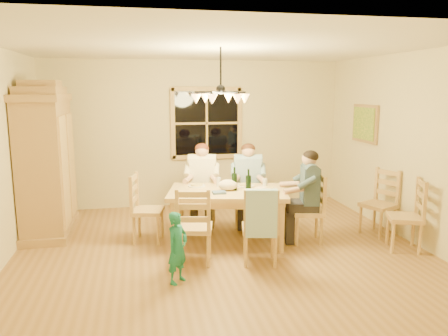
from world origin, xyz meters
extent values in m
plane|color=olive|center=(0.00, 0.00, 0.00)|extent=(5.50, 5.50, 0.00)
cube|color=white|center=(0.00, 0.00, 2.70)|extent=(5.50, 5.00, 0.02)
cube|color=beige|center=(0.00, 2.50, 1.35)|extent=(5.50, 0.02, 2.70)
cube|color=beige|center=(2.75, 0.00, 1.35)|extent=(0.02, 5.00, 2.70)
cube|color=black|center=(0.20, 2.48, 1.55)|extent=(1.20, 0.03, 1.20)
cube|color=tan|center=(0.20, 2.46, 1.55)|extent=(1.30, 0.06, 1.30)
cube|color=#A27A46|center=(2.72, 1.20, 1.60)|extent=(0.04, 0.78, 0.64)
cube|color=#1E6B2D|center=(2.69, 1.20, 1.60)|extent=(0.02, 0.68, 0.54)
cylinder|color=black|center=(0.00, 0.00, 2.44)|extent=(0.02, 0.02, 0.53)
sphere|color=black|center=(0.00, 0.00, 2.17)|extent=(0.12, 0.12, 0.12)
cylinder|color=black|center=(0.16, 0.00, 2.13)|extent=(0.34, 0.02, 0.02)
cone|color=#FFB259|center=(0.32, 0.00, 2.05)|extent=(0.13, 0.13, 0.12)
cylinder|color=black|center=(0.08, 0.14, 2.13)|extent=(0.19, 0.31, 0.02)
cone|color=#FFB259|center=(0.16, 0.28, 2.05)|extent=(0.13, 0.13, 0.12)
cylinder|color=black|center=(-0.08, 0.14, 2.13)|extent=(0.19, 0.31, 0.02)
cone|color=#FFB259|center=(-0.16, 0.28, 2.05)|extent=(0.13, 0.13, 0.12)
cylinder|color=black|center=(-0.16, 0.00, 2.13)|extent=(0.34, 0.02, 0.02)
cone|color=#FFB259|center=(-0.32, 0.00, 2.05)|extent=(0.13, 0.13, 0.12)
cylinder|color=black|center=(-0.08, -0.14, 2.13)|extent=(0.19, 0.31, 0.02)
cone|color=#FFB259|center=(-0.16, -0.28, 2.05)|extent=(0.13, 0.13, 0.12)
cylinder|color=black|center=(0.08, -0.14, 2.13)|extent=(0.19, 0.31, 0.02)
cone|color=#FFB259|center=(0.16, -0.28, 2.05)|extent=(0.13, 0.13, 0.12)
cube|color=#A27A46|center=(-2.43, 1.23, 1.00)|extent=(0.60, 1.30, 2.00)
cube|color=#A27A46|center=(-2.43, 1.23, 2.05)|extent=(0.66, 1.40, 0.10)
cube|color=#A27A46|center=(-2.43, 1.23, 2.15)|extent=(0.58, 1.00, 0.12)
cube|color=#A27A46|center=(-2.43, 1.23, 2.25)|extent=(0.52, 0.55, 0.10)
cube|color=tan|center=(-2.12, 0.90, 1.00)|extent=(0.03, 0.55, 1.60)
cube|color=tan|center=(-2.12, 1.56, 1.00)|extent=(0.03, 0.55, 1.60)
cube|color=#A27A46|center=(-2.43, 1.23, 0.06)|extent=(0.66, 1.40, 0.12)
cube|color=tan|center=(0.16, 0.31, 0.73)|extent=(1.82, 1.33, 0.06)
cube|color=tan|center=(0.16, 0.31, 0.65)|extent=(1.64, 1.15, 0.10)
cylinder|color=tan|center=(-0.63, 0.07, 0.35)|extent=(0.09, 0.09, 0.70)
cylinder|color=tan|center=(0.78, -0.24, 0.35)|extent=(0.09, 0.09, 0.70)
cylinder|color=tan|center=(-0.47, 0.85, 0.35)|extent=(0.09, 0.09, 0.70)
cylinder|color=tan|center=(0.95, 0.55, 0.35)|extent=(0.09, 0.09, 0.70)
cube|color=tan|center=(-0.08, 1.15, 0.45)|extent=(0.52, 0.50, 0.06)
cube|color=tan|center=(-0.08, 1.15, 0.72)|extent=(0.38, 0.13, 0.54)
cube|color=tan|center=(0.63, 1.00, 0.45)|extent=(0.52, 0.50, 0.06)
cube|color=tan|center=(0.63, 1.00, 0.72)|extent=(0.38, 0.13, 0.54)
cube|color=tan|center=(-0.41, -0.37, 0.45)|extent=(0.52, 0.50, 0.06)
cube|color=tan|center=(-0.41, -0.37, 0.72)|extent=(0.38, 0.13, 0.54)
cube|color=tan|center=(0.40, -0.54, 0.45)|extent=(0.52, 0.50, 0.06)
cube|color=tan|center=(0.40, -0.54, 0.72)|extent=(0.38, 0.13, 0.54)
cube|color=tan|center=(-0.96, 0.55, 0.45)|extent=(0.50, 0.52, 0.06)
cube|color=tan|center=(-0.96, 0.55, 0.72)|extent=(0.13, 0.38, 0.54)
cube|color=tan|center=(1.27, 0.07, 0.45)|extent=(0.50, 0.52, 0.06)
cube|color=tan|center=(1.27, 0.07, 0.72)|extent=(0.13, 0.38, 0.54)
cube|color=#F2E5BB|center=(-0.08, 1.15, 0.84)|extent=(0.44, 0.30, 0.52)
cube|color=#262328|center=(-0.08, 1.15, 0.53)|extent=(0.46, 0.49, 0.14)
sphere|color=tan|center=(-0.08, 1.15, 1.22)|extent=(0.21, 0.21, 0.21)
ellipsoid|color=#592614|center=(-0.08, 1.15, 1.25)|extent=(0.22, 0.22, 0.17)
cube|color=teal|center=(0.63, 1.00, 0.84)|extent=(0.44, 0.30, 0.52)
cube|color=#262328|center=(0.63, 1.00, 0.53)|extent=(0.46, 0.49, 0.14)
sphere|color=tan|center=(0.63, 1.00, 1.22)|extent=(0.21, 0.21, 0.21)
ellipsoid|color=#381E11|center=(0.63, 1.00, 1.25)|extent=(0.22, 0.22, 0.17)
cube|color=#384B5A|center=(1.27, 0.07, 0.84)|extent=(0.30, 0.44, 0.52)
cube|color=#262328|center=(1.27, 0.07, 0.53)|extent=(0.49, 0.46, 0.14)
sphere|color=tan|center=(1.27, 0.07, 1.22)|extent=(0.21, 0.21, 0.21)
ellipsoid|color=black|center=(1.27, 0.07, 1.25)|extent=(0.22, 0.22, 0.17)
cube|color=#95B8C9|center=(0.36, -0.72, 0.70)|extent=(0.39, 0.18, 0.58)
cylinder|color=black|center=(0.25, 0.30, 0.93)|extent=(0.08, 0.08, 0.33)
cylinder|color=black|center=(0.41, 0.12, 0.93)|extent=(0.08, 0.08, 0.33)
cylinder|color=white|center=(-0.24, 0.63, 0.77)|extent=(0.26, 0.26, 0.02)
cylinder|color=white|center=(0.46, 0.50, 0.77)|extent=(0.26, 0.26, 0.02)
cylinder|color=white|center=(0.72, 0.23, 0.77)|extent=(0.26, 0.26, 0.02)
cylinder|color=silver|center=(0.07, 0.56, 0.83)|extent=(0.06, 0.06, 0.14)
cylinder|color=silver|center=(0.71, 0.33, 0.83)|extent=(0.06, 0.06, 0.14)
ellipsoid|color=#D3B68D|center=(0.56, -0.02, 0.82)|extent=(0.20, 0.20, 0.11)
cube|color=#465B80|center=(0.00, 0.14, 0.78)|extent=(0.21, 0.17, 0.03)
ellipsoid|color=beige|center=(0.16, 0.31, 0.84)|extent=(0.28, 0.22, 0.15)
imported|color=#197362|center=(-0.67, -0.91, 0.41)|extent=(0.35, 0.35, 0.83)
cube|color=tan|center=(2.45, -0.47, 0.45)|extent=(0.55, 0.56, 0.06)
cube|color=tan|center=(2.45, -0.47, 0.72)|extent=(0.18, 0.37, 0.54)
cube|color=tan|center=(2.45, 0.19, 0.45)|extent=(0.56, 0.57, 0.06)
cube|color=tan|center=(2.45, 0.19, 0.72)|extent=(0.20, 0.37, 0.54)
camera|label=1|loc=(-1.06, -5.60, 2.16)|focal=35.00mm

